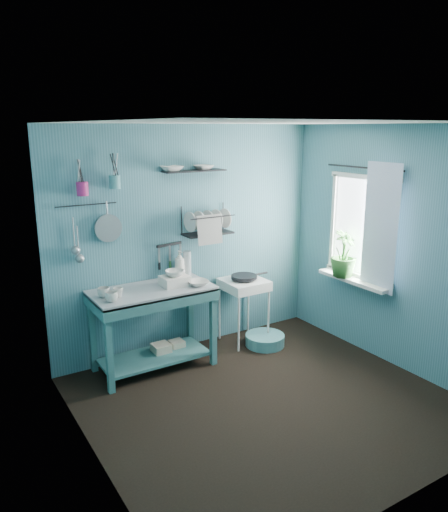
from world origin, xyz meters
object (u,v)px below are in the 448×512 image
soap_bottle (180,264)px  utensil_cup_teal (115,182)px  hotplate_stand (244,311)px  frying_pan (244,277)px  dish_rack (208,220)px  mug_mid (118,292)px  wash_tub (175,281)px  storage_tin_large (161,354)px  mug_right (104,293)px  colander (108,228)px  potted_plant (344,254)px  storage_tin_small (177,349)px  water_bottle (187,263)px  utensil_cup_magenta (82,189)px  floor_basin (265,340)px  mug_left (112,297)px  work_counter (154,329)px

soap_bottle → utensil_cup_teal: size_ratio=2.30×
soap_bottle → utensil_cup_teal: utensil_cup_teal is taller
hotplate_stand → frying_pan: 0.42m
soap_bottle → hotplate_stand: (0.76, -0.13, -0.64)m
dish_rack → mug_mid: bearing=-173.1°
wash_tub → storage_tin_large: (-0.15, 0.07, -0.81)m
hotplate_stand → mug_right: bearing=178.2°
wash_tub → colander: size_ratio=1.00×
mug_mid → potted_plant: size_ratio=0.19×
soap_bottle → hotplate_stand: 1.00m
storage_tin_large → storage_tin_small: (0.20, 0.03, -0.01)m
mug_mid → storage_tin_large: mug_mid is taller
dish_rack → potted_plant: size_ratio=1.05×
wash_tub → water_bottle: 0.37m
mug_mid → mug_right: (-0.12, 0.06, 0.00)m
utensil_cup_teal → storage_tin_small: utensil_cup_teal is taller
wash_tub → utensil_cup_magenta: bearing=162.3°
soap_bottle → floor_basin: size_ratio=0.66×
mug_left → colander: bearing=70.6°
mug_mid → storage_tin_small: 1.07m
storage_tin_large → mug_mid: bearing=-167.1°
mug_left → utensil_cup_teal: utensil_cup_teal is taller
mug_mid → storage_tin_small: mug_mid is taller
mug_right → water_bottle: water_bottle is taller
floor_basin → storage_tin_small: bearing=166.3°
potted_plant → colander: bearing=160.0°
mug_right → dish_rack: dish_rack is taller
work_counter → utensil_cup_magenta: bearing=161.0°
work_counter → mug_left: 0.70m
work_counter → colander: size_ratio=4.41×
work_counter → utensil_cup_magenta: 1.59m
mug_left → work_counter: bearing=18.4°
frying_pan → wash_tub: bearing=-174.7°
work_counter → soap_bottle: soap_bottle is taller
mug_right → potted_plant: bearing=-13.1°
mug_right → utensil_cup_magenta: size_ratio=0.95×
work_counter → water_bottle: 0.81m
utensil_cup_magenta → colander: utensil_cup_magenta is taller
work_counter → utensil_cup_teal: 1.55m
colander → storage_tin_large: size_ratio=1.27×
dish_rack → storage_tin_small: size_ratio=2.75×
soap_bottle → frying_pan: (0.76, -0.13, -0.23)m
utensil_cup_teal → colander: bearing=160.0°
soap_bottle → hotplate_stand: size_ratio=0.39×
mug_left → potted_plant: potted_plant is taller
soap_bottle → water_bottle: size_ratio=1.07×
water_bottle → utensil_cup_magenta: utensil_cup_magenta is taller
potted_plant → soap_bottle: bearing=154.1°
work_counter → potted_plant: size_ratio=2.35×
frying_pan → storage_tin_large: (-1.08, -0.02, -0.69)m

